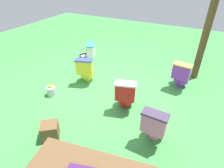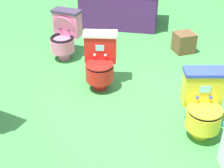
{
  "view_description": "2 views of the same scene",
  "coord_description": "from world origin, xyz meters",
  "px_view_note": "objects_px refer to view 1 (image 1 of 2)",
  "views": [
    {
      "loc": [
        -1.66,
        3.26,
        2.71
      ],
      "look_at": [
        0.02,
        -0.05,
        0.31
      ],
      "focal_mm": 29.57,
      "sensor_mm": 36.0,
      "label": 1
    },
    {
      "loc": [
        0.95,
        -3.25,
        2.42
      ],
      "look_at": [
        -0.15,
        -0.16,
        0.33
      ],
      "focal_mm": 52.72,
      "sensor_mm": 36.0,
      "label": 2
    }
  ],
  "objects_px": {
    "toilet_white": "(88,55)",
    "lemon_bucket": "(51,91)",
    "toilet_purple": "(181,75)",
    "wooden_post": "(204,40)",
    "small_crate": "(50,131)",
    "toilet_pink": "(155,125)",
    "toilet_yellow": "(86,70)",
    "toilet_red": "(126,94)"
  },
  "relations": [
    {
      "from": "toilet_pink",
      "to": "small_crate",
      "type": "relative_size",
      "value": 2.28
    },
    {
      "from": "toilet_white",
      "to": "wooden_post",
      "type": "bearing_deg",
      "value": -98.51
    },
    {
      "from": "lemon_bucket",
      "to": "toilet_pink",
      "type": "bearing_deg",
      "value": 174.84
    },
    {
      "from": "toilet_yellow",
      "to": "lemon_bucket",
      "type": "xyz_separation_m",
      "value": [
        0.43,
        0.9,
        -0.25
      ]
    },
    {
      "from": "toilet_white",
      "to": "small_crate",
      "type": "xyz_separation_m",
      "value": [
        -0.96,
        2.75,
        -0.21
      ]
    },
    {
      "from": "lemon_bucket",
      "to": "toilet_white",
      "type": "bearing_deg",
      "value": -88.82
    },
    {
      "from": "toilet_yellow",
      "to": "small_crate",
      "type": "bearing_deg",
      "value": -95.71
    },
    {
      "from": "toilet_white",
      "to": "lemon_bucket",
      "type": "distance_m",
      "value": 1.74
    },
    {
      "from": "toilet_red",
      "to": "lemon_bucket",
      "type": "distance_m",
      "value": 1.87
    },
    {
      "from": "toilet_purple",
      "to": "wooden_post",
      "type": "bearing_deg",
      "value": 75.6
    },
    {
      "from": "toilet_white",
      "to": "small_crate",
      "type": "height_order",
      "value": "toilet_white"
    },
    {
      "from": "wooden_post",
      "to": "lemon_bucket",
      "type": "xyz_separation_m",
      "value": [
        3.04,
        2.51,
        -0.99
      ]
    },
    {
      "from": "toilet_purple",
      "to": "toilet_white",
      "type": "distance_m",
      "value": 2.78
    },
    {
      "from": "toilet_pink",
      "to": "toilet_yellow",
      "type": "relative_size",
      "value": 1.0
    },
    {
      "from": "toilet_red",
      "to": "small_crate",
      "type": "relative_size",
      "value": 2.28
    },
    {
      "from": "toilet_yellow",
      "to": "wooden_post",
      "type": "xyz_separation_m",
      "value": [
        -2.6,
        -1.61,
        0.74
      ]
    },
    {
      "from": "toilet_pink",
      "to": "toilet_yellow",
      "type": "distance_m",
      "value": 2.48
    },
    {
      "from": "wooden_post",
      "to": "small_crate",
      "type": "xyz_separation_m",
      "value": [
        2.12,
        3.54,
        -0.95
      ]
    },
    {
      "from": "toilet_yellow",
      "to": "lemon_bucket",
      "type": "distance_m",
      "value": 1.03
    },
    {
      "from": "toilet_purple",
      "to": "small_crate",
      "type": "xyz_separation_m",
      "value": [
        1.83,
        2.8,
        -0.21
      ]
    },
    {
      "from": "toilet_purple",
      "to": "toilet_white",
      "type": "height_order",
      "value": "same"
    },
    {
      "from": "toilet_purple",
      "to": "toilet_white",
      "type": "relative_size",
      "value": 1.0
    },
    {
      "from": "wooden_post",
      "to": "toilet_white",
      "type": "bearing_deg",
      "value": 14.33
    },
    {
      "from": "toilet_red",
      "to": "toilet_yellow",
      "type": "relative_size",
      "value": 1.0
    },
    {
      "from": "toilet_yellow",
      "to": "toilet_white",
      "type": "xyz_separation_m",
      "value": [
        0.47,
        -0.82,
        0.0
      ]
    },
    {
      "from": "toilet_yellow",
      "to": "toilet_white",
      "type": "bearing_deg",
      "value": 99.96
    },
    {
      "from": "toilet_red",
      "to": "small_crate",
      "type": "distance_m",
      "value": 1.68
    },
    {
      "from": "toilet_yellow",
      "to": "small_crate",
      "type": "distance_m",
      "value": 2.01
    },
    {
      "from": "toilet_white",
      "to": "toilet_yellow",
      "type": "bearing_deg",
      "value": -173.03
    },
    {
      "from": "toilet_red",
      "to": "toilet_purple",
      "type": "distance_m",
      "value": 1.68
    },
    {
      "from": "toilet_yellow",
      "to": "small_crate",
      "type": "height_order",
      "value": "toilet_yellow"
    },
    {
      "from": "toilet_white",
      "to": "lemon_bucket",
      "type": "height_order",
      "value": "toilet_white"
    },
    {
      "from": "toilet_yellow",
      "to": "toilet_red",
      "type": "bearing_deg",
      "value": -40.96
    },
    {
      "from": "toilet_pink",
      "to": "lemon_bucket",
      "type": "height_order",
      "value": "toilet_pink"
    },
    {
      "from": "toilet_white",
      "to": "toilet_purple",
      "type": "bearing_deg",
      "value": -111.95
    },
    {
      "from": "toilet_red",
      "to": "wooden_post",
      "type": "bearing_deg",
      "value": 44.03
    },
    {
      "from": "toilet_white",
      "to": "lemon_bucket",
      "type": "relative_size",
      "value": 2.63
    },
    {
      "from": "toilet_yellow",
      "to": "lemon_bucket",
      "type": "relative_size",
      "value": 2.63
    },
    {
      "from": "toilet_pink",
      "to": "toilet_white",
      "type": "relative_size",
      "value": 1.0
    },
    {
      "from": "toilet_red",
      "to": "wooden_post",
      "type": "distance_m",
      "value": 2.57
    },
    {
      "from": "small_crate",
      "to": "toilet_white",
      "type": "bearing_deg",
      "value": -70.84
    },
    {
      "from": "lemon_bucket",
      "to": "toilet_purple",
      "type": "bearing_deg",
      "value": -147.24
    }
  ]
}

